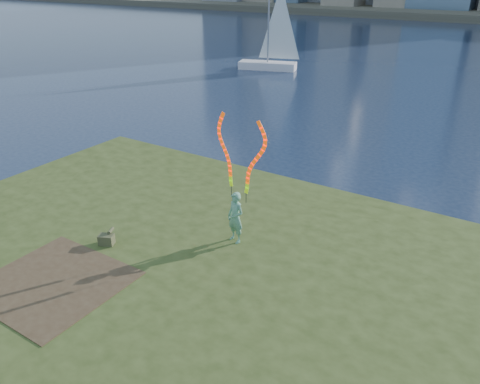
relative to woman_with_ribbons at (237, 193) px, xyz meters
The scene contains 6 objects.
ground 2.43m from the woman_with_ribbons, 119.28° to the right, with size 320.00×320.00×0.00m, color #1A2742.
grassy_knoll 3.67m from the woman_with_ribbons, 98.25° to the right, with size 20.00×18.00×0.80m.
dirt_patch 5.01m from the woman_with_ribbons, 123.51° to the right, with size 3.20×3.00×0.02m, color #47331E.
woman_with_ribbons is the anchor object (origin of this frame).
canvas_bag 3.78m from the woman_with_ribbons, 144.36° to the right, with size 0.47×0.54×0.38m.
sailboat 28.82m from the woman_with_ribbons, 117.48° to the left, with size 5.03×2.82×7.62m.
Camera 1 is at (6.54, -8.50, 7.59)m, focal length 35.00 mm.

